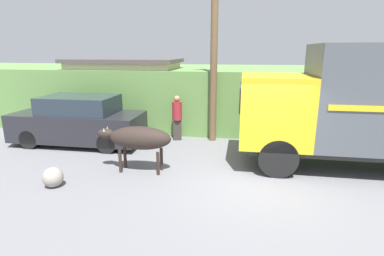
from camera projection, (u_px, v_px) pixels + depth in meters
ground_plane at (256, 179)px, 7.95m from camera, size 60.00×60.00×0.00m
hillside_embankment at (252, 95)px, 14.08m from camera, size 32.00×6.12×2.55m
building_backdrop at (126, 93)px, 13.36m from camera, size 4.79×2.70×2.97m
cargo_truck at (365, 104)px, 8.19m from camera, size 6.37×2.25×3.50m
brown_cow at (138, 138)px, 8.27m from camera, size 2.12×0.65×1.30m
parked_suv at (78, 121)px, 10.74m from camera, size 4.63×1.77×1.77m
pedestrian_on_hill at (177, 116)px, 11.26m from camera, size 0.46×0.46×1.70m
utility_pole at (214, 46)px, 10.58m from camera, size 0.90×0.26×6.74m
roadside_rock at (53, 177)px, 7.47m from camera, size 0.50×0.50×0.50m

